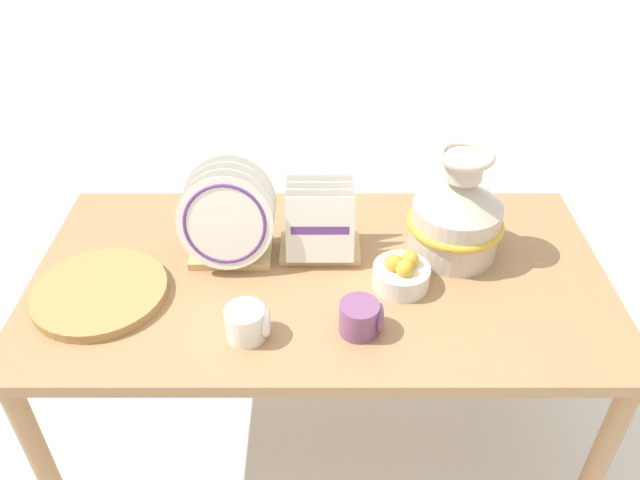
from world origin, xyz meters
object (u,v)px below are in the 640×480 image
(fruit_bowl, at_px, (401,274))
(ceramic_vase, at_px, (457,213))
(dish_rack_round_plates, at_px, (228,223))
(dish_rack_square_plates, at_px, (322,231))
(wicker_charger_stack, at_px, (100,292))
(mug_plum_glaze, at_px, (361,318))
(mug_cream_glaze, at_px, (247,323))

(fruit_bowl, bearing_deg, ceramic_vase, 42.84)
(ceramic_vase, xyz_separation_m, dish_rack_round_plates, (-0.63, -0.03, -0.01))
(dish_rack_square_plates, height_order, wicker_charger_stack, dish_rack_square_plates)
(mug_plum_glaze, bearing_deg, dish_rack_square_plates, 106.59)
(dish_rack_square_plates, distance_m, mug_plum_glaze, 0.33)
(dish_rack_round_plates, xyz_separation_m, fruit_bowl, (0.46, -0.12, -0.08))
(ceramic_vase, distance_m, wicker_charger_stack, 0.98)
(mug_plum_glaze, bearing_deg, fruit_bowl, 55.79)
(dish_rack_square_plates, height_order, fruit_bowl, dish_rack_square_plates)
(fruit_bowl, bearing_deg, wicker_charger_stack, -176.70)
(mug_cream_glaze, height_order, fruit_bowl, fruit_bowl)
(ceramic_vase, height_order, fruit_bowl, ceramic_vase)
(wicker_charger_stack, bearing_deg, dish_rack_round_plates, 26.63)
(dish_rack_round_plates, distance_m, wicker_charger_stack, 0.38)
(mug_cream_glaze, relative_size, mug_plum_glaze, 1.00)
(wicker_charger_stack, relative_size, fruit_bowl, 2.29)
(ceramic_vase, distance_m, mug_plum_glaze, 0.43)
(dish_rack_round_plates, height_order, mug_cream_glaze, dish_rack_round_plates)
(mug_plum_glaze, bearing_deg, ceramic_vase, 49.10)
(dish_rack_square_plates, xyz_separation_m, fruit_bowl, (0.21, -0.15, -0.03))
(dish_rack_square_plates, bearing_deg, wicker_charger_stack, -161.59)
(dish_rack_round_plates, relative_size, wicker_charger_stack, 0.79)
(mug_plum_glaze, bearing_deg, dish_rack_round_plates, 140.63)
(ceramic_vase, bearing_deg, mug_plum_glaze, -130.90)
(dish_rack_round_plates, bearing_deg, mug_plum_glaze, -39.37)
(ceramic_vase, bearing_deg, fruit_bowl, -137.16)
(mug_plum_glaze, bearing_deg, wicker_charger_stack, 169.53)
(ceramic_vase, relative_size, fruit_bowl, 2.12)
(mug_plum_glaze, bearing_deg, mug_cream_glaze, -176.32)
(dish_rack_square_plates, relative_size, fruit_bowl, 1.49)
(ceramic_vase, relative_size, dish_rack_round_plates, 1.17)
(ceramic_vase, distance_m, dish_rack_square_plates, 0.38)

